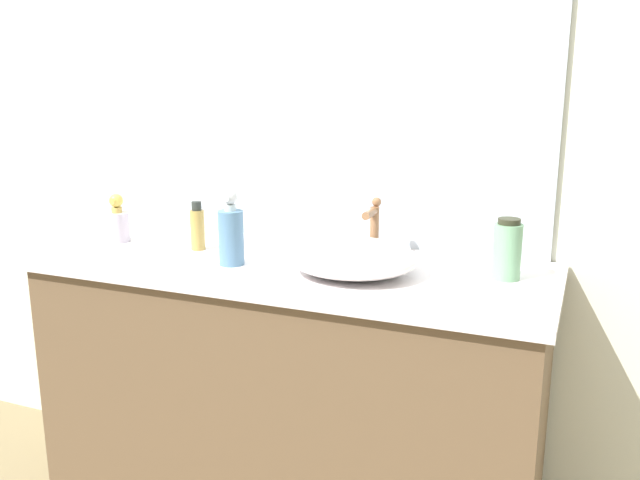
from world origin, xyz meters
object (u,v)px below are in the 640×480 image
at_px(sink_basin, 352,257).
at_px(spray_can, 507,250).
at_px(lotion_bottle, 197,228).
at_px(perfume_bottle, 231,234).
at_px(soap_dispenser, 118,223).

xyz_separation_m(sink_basin, spray_can, (0.40, 0.11, 0.03)).
bearing_deg(lotion_bottle, perfume_bottle, -31.31).
bearing_deg(lotion_bottle, sink_basin, -7.14).
bearing_deg(perfume_bottle, lotion_bottle, 148.69).
height_order(sink_basin, soap_dispenser, soap_dispenser).
height_order(sink_basin, spray_can, spray_can).
distance_m(sink_basin, spray_can, 0.41).
distance_m(sink_basin, soap_dispenser, 0.84).
height_order(lotion_bottle, spray_can, spray_can).
distance_m(lotion_bottle, perfume_bottle, 0.21).
bearing_deg(lotion_bottle, spray_can, 2.58).
height_order(perfume_bottle, spray_can, perfume_bottle).
bearing_deg(sink_basin, soap_dispenser, 175.86).
bearing_deg(sink_basin, perfume_bottle, -172.81).
relative_size(soap_dispenser, perfume_bottle, 0.72).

